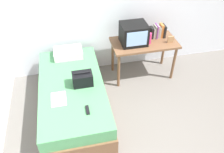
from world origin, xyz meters
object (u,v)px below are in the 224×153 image
Objects in this scene: picture_frame at (171,39)px; remote_dark at (88,110)px; book_row at (158,31)px; magazine at (59,99)px; water_bottle at (149,38)px; pillow at (68,53)px; desk at (144,46)px; bed at (73,97)px; handbag at (83,79)px; tv at (134,34)px.

remote_dark is (-1.63, -1.10, -0.23)m from picture_frame.
book_row is 2.14m from magazine.
water_bottle is 1.43m from pillow.
desk is at bearing 164.90° from picture_frame.
book_row is at bearing 123.37° from picture_frame.
magazine is (-0.22, -1.04, -0.06)m from pillow.
picture_frame is (1.80, 0.53, 0.52)m from bed.
handbag is (-1.24, -0.61, -0.18)m from water_bottle.
bed is 1.72× the size of desk.
remote_dark is (0.17, -0.58, 0.29)m from bed.
remote_dark is (-0.01, -0.55, -0.09)m from handbag.
book_row is at bearing -0.18° from pillow.
picture_frame is (0.38, -0.05, -0.04)m from water_bottle.
tv is at bearing 177.48° from desk.
bed is at bearing 170.48° from handbag.
bed is at bearing -154.68° from desk.
remote_dark is (-0.99, -1.23, -0.35)m from tv.
picture_frame is at bearing -11.18° from tv.
picture_frame reaches higher than bed.
pillow is at bearing 174.36° from tv.
magazine is (-2.00, -0.81, -0.24)m from picture_frame.
water_bottle reaches higher than pillow.
book_row reaches higher than desk.
bed is at bearing 106.62° from remote_dark.
tv is 2.82× the size of remote_dark.
water_bottle is 0.70× the size of magazine.
water_bottle is 1.67× the size of picture_frame.
pillow is (-1.78, 0.24, -0.18)m from picture_frame.
remote_dark is (0.37, -0.30, 0.01)m from magazine.
book_row is at bearing 28.33° from handbag.
handbag reaches higher than magazine.
handbag is at bearing 33.34° from magazine.
desk is 9.59× the size of picture_frame.
remote_dark is (-1.25, -1.15, -0.27)m from water_bottle.
desk is 3.87× the size of handbag.
tv is at bearing 51.27° from remote_dark.
water_bottle reaches higher than picture_frame.
book_row is at bearing 29.39° from magazine.
magazine is (-0.38, -0.25, -0.10)m from handbag.
pillow is at bearing 88.60° from bed.
bed is 12.82× the size of remote_dark.
tv is 1.69m from magazine.
picture_frame is 0.40× the size of handbag.
magazine is at bearing 141.17° from remote_dark.
water_bottle reaches higher than magazine.
magazine is at bearing -152.17° from water_bottle.
picture_frame is (0.15, -0.23, -0.05)m from book_row.
handbag is at bearing -150.34° from desk.
bed is 6.90× the size of magazine.
remote_dark is (0.15, -1.34, -0.05)m from pillow.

